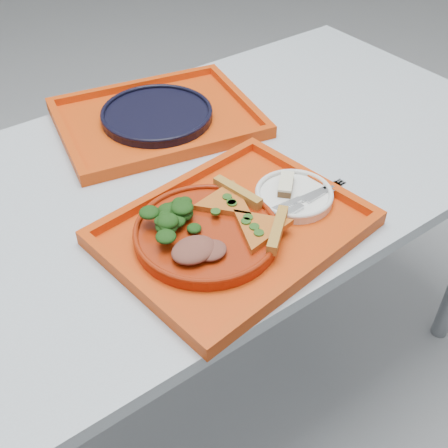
# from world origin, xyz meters

# --- Properties ---
(ground) EXTENTS (10.00, 10.00, 0.00)m
(ground) POSITION_xyz_m (0.00, 0.00, 0.00)
(ground) COLOR #92949A
(ground) RESTS_ON ground
(table) EXTENTS (1.60, 0.80, 0.75)m
(table) POSITION_xyz_m (0.00, 0.00, 0.68)
(table) COLOR #A3ABB6
(table) RESTS_ON ground
(tray_main) EXTENTS (0.49, 0.40, 0.01)m
(tray_main) POSITION_xyz_m (-0.03, -0.21, 0.76)
(tray_main) COLOR #CA3C0A
(tray_main) RESTS_ON table
(tray_far) EXTENTS (0.51, 0.43, 0.01)m
(tray_far) POSITION_xyz_m (0.06, 0.21, 0.76)
(tray_far) COLOR #CA3C0A
(tray_far) RESTS_ON table
(dinner_plate) EXTENTS (0.26, 0.26, 0.02)m
(dinner_plate) POSITION_xyz_m (-0.09, -0.20, 0.77)
(dinner_plate) COLOR maroon
(dinner_plate) RESTS_ON tray_main
(side_plate) EXTENTS (0.15, 0.15, 0.01)m
(side_plate) POSITION_xyz_m (0.11, -0.21, 0.77)
(side_plate) COLOR white
(side_plate) RESTS_ON tray_main
(navy_plate) EXTENTS (0.26, 0.26, 0.02)m
(navy_plate) POSITION_xyz_m (0.06, 0.21, 0.77)
(navy_plate) COLOR black
(navy_plate) RESTS_ON tray_far
(pizza_slice_a) EXTENTS (0.17, 0.17, 0.02)m
(pizza_slice_a) POSITION_xyz_m (-0.01, -0.26, 0.79)
(pizza_slice_a) COLOR orange
(pizza_slice_a) RESTS_ON dinner_plate
(pizza_slice_b) EXTENTS (0.14, 0.13, 0.02)m
(pizza_slice_b) POSITION_xyz_m (-0.01, -0.16, 0.79)
(pizza_slice_b) COLOR orange
(pizza_slice_b) RESTS_ON dinner_plate
(salad_heap) EXTENTS (0.10, 0.09, 0.05)m
(salad_heap) POSITION_xyz_m (-0.13, -0.16, 0.80)
(salad_heap) COLOR black
(salad_heap) RESTS_ON dinner_plate
(meat_portion) EXTENTS (0.08, 0.06, 0.02)m
(meat_portion) POSITION_xyz_m (-0.14, -0.24, 0.79)
(meat_portion) COLOR brown
(meat_portion) RESTS_ON dinner_plate
(dessert_bar) EXTENTS (0.07, 0.06, 0.02)m
(dessert_bar) POSITION_xyz_m (0.11, -0.19, 0.79)
(dessert_bar) COLOR #4F321A
(dessert_bar) RESTS_ON side_plate
(knife) EXTENTS (0.19, 0.03, 0.01)m
(knife) POSITION_xyz_m (0.12, -0.23, 0.78)
(knife) COLOR silver
(knife) RESTS_ON side_plate
(fork) EXTENTS (0.19, 0.04, 0.01)m
(fork) POSITION_xyz_m (0.11, -0.25, 0.78)
(fork) COLOR silver
(fork) RESTS_ON side_plate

